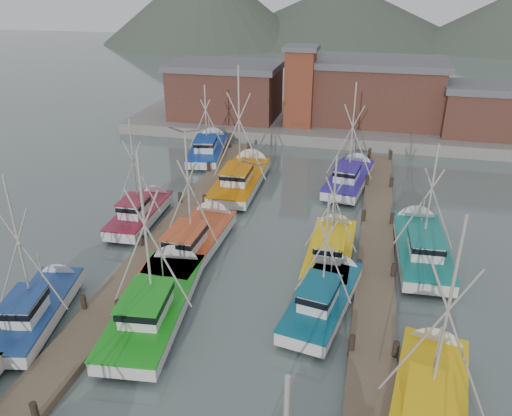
% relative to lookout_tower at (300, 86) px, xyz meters
% --- Properties ---
extents(ground, '(260.00, 260.00, 0.00)m').
position_rel_lookout_tower_xyz_m(ground, '(2.00, -33.00, -5.55)').
color(ground, '#536360').
rests_on(ground, ground).
extents(dock_left, '(2.30, 46.00, 1.50)m').
position_rel_lookout_tower_xyz_m(dock_left, '(-5.00, -28.96, -5.34)').
color(dock_left, brown).
rests_on(dock_left, ground).
extents(dock_right, '(2.30, 46.00, 1.50)m').
position_rel_lookout_tower_xyz_m(dock_right, '(9.00, -28.96, -5.34)').
color(dock_right, brown).
rests_on(dock_right, ground).
extents(quay, '(44.00, 16.00, 1.20)m').
position_rel_lookout_tower_xyz_m(quay, '(2.00, 4.00, -4.95)').
color(quay, gray).
rests_on(quay, ground).
extents(shed_left, '(12.72, 8.48, 6.20)m').
position_rel_lookout_tower_xyz_m(shed_left, '(-9.00, 2.00, -1.21)').
color(shed_left, brown).
rests_on(shed_left, quay).
extents(shed_center, '(14.84, 9.54, 6.90)m').
position_rel_lookout_tower_xyz_m(shed_center, '(8.00, 4.00, -0.86)').
color(shed_center, brown).
rests_on(shed_center, quay).
extents(shed_right, '(8.48, 6.36, 5.20)m').
position_rel_lookout_tower_xyz_m(shed_right, '(19.00, 1.00, -1.71)').
color(shed_right, brown).
rests_on(shed_right, quay).
extents(lookout_tower, '(3.60, 3.60, 8.50)m').
position_rel_lookout_tower_xyz_m(lookout_tower, '(0.00, 0.00, 0.00)').
color(lookout_tower, brown).
rests_on(lookout_tower, quay).
extents(distant_hills, '(175.00, 140.00, 42.00)m').
position_rel_lookout_tower_xyz_m(distant_hills, '(-10.76, 89.59, -5.55)').
color(distant_hills, '#3E493D').
rests_on(distant_hills, ground).
extents(boat_4, '(4.24, 10.46, 10.29)m').
position_rel_lookout_tower_xyz_m(boat_4, '(-2.29, -33.81, -4.87)').
color(boat_4, '#111E39').
rests_on(boat_4, ground).
extents(boat_5, '(3.96, 8.67, 7.64)m').
position_rel_lookout_tower_xyz_m(boat_5, '(6.37, -31.34, -4.87)').
color(boat_5, '#111E39').
rests_on(boat_5, ground).
extents(boat_6, '(3.88, 8.23, 8.95)m').
position_rel_lookout_tower_xyz_m(boat_6, '(-8.06, -35.81, -4.87)').
color(boat_6, '#111E39').
rests_on(boat_6, ground).
extents(boat_7, '(4.04, 9.25, 10.10)m').
position_rel_lookout_tower_xyz_m(boat_7, '(11.33, -37.49, -4.86)').
color(boat_7, '#111E39').
rests_on(boat_7, ground).
extents(boat_8, '(3.65, 9.87, 8.89)m').
position_rel_lookout_tower_xyz_m(boat_8, '(-2.55, -27.00, -4.87)').
color(boat_8, '#111E39').
rests_on(boat_8, ground).
extents(boat_9, '(3.20, 8.58, 7.88)m').
position_rel_lookout_tower_xyz_m(boat_9, '(6.18, -26.16, -4.87)').
color(boat_9, '#111E39').
rests_on(boat_9, ground).
extents(boat_10, '(3.40, 8.03, 8.38)m').
position_rel_lookout_tower_xyz_m(boat_10, '(-7.84, -23.80, -4.87)').
color(boat_10, '#111E39').
rests_on(boat_10, ground).
extents(boat_11, '(3.59, 9.71, 8.59)m').
position_rel_lookout_tower_xyz_m(boat_11, '(11.73, -24.36, -4.87)').
color(boat_11, '#111E39').
rests_on(boat_11, ground).
extents(boat_12, '(4.52, 10.53, 11.23)m').
position_rel_lookout_tower_xyz_m(boat_12, '(-2.41, -15.69, -4.86)').
color(boat_12, '#111E39').
rests_on(boat_12, ground).
extents(boat_13, '(4.04, 9.42, 9.67)m').
position_rel_lookout_tower_xyz_m(boat_13, '(6.56, -13.39, -4.87)').
color(boat_13, '#111E39').
rests_on(boat_13, ground).
extents(boat_14, '(4.44, 9.80, 8.00)m').
position_rel_lookout_tower_xyz_m(boat_14, '(-7.73, -8.76, -4.87)').
color(boat_14, '#111E39').
rests_on(boat_14, ground).
extents(gull_near, '(1.55, 0.64, 0.24)m').
position_rel_lookout_tower_xyz_m(gull_near, '(-0.14, -33.90, 4.63)').
color(gull_near, gray).
rests_on(gull_near, ground).
extents(gull_far, '(1.55, 0.62, 0.24)m').
position_rel_lookout_tower_xyz_m(gull_far, '(2.65, -31.73, 2.52)').
color(gull_far, gray).
rests_on(gull_far, ground).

